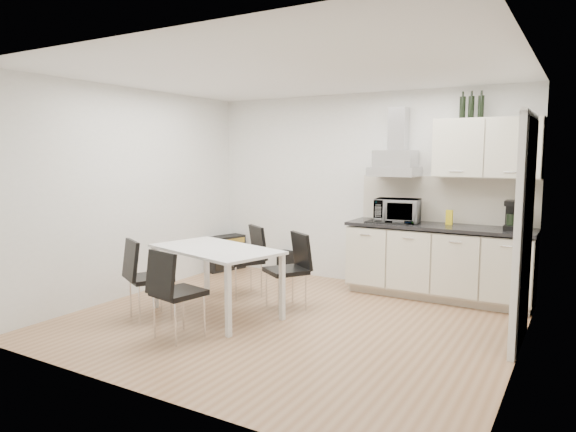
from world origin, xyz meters
name	(u,v)px	position (x,y,z in m)	size (l,w,h in m)	color
ground	(287,321)	(0.00, 0.00, 0.00)	(4.50, 4.50, 0.00)	tan
wall_back	(361,189)	(0.00, 2.00, 1.30)	(4.50, 0.10, 2.60)	white
wall_front	(145,222)	(0.00, -2.00, 1.30)	(4.50, 0.10, 2.60)	white
wall_left	(134,192)	(-2.25, 0.00, 1.30)	(0.10, 4.00, 2.60)	white
wall_right	(523,213)	(2.25, 0.00, 1.30)	(0.10, 4.00, 2.60)	white
ceiling	(287,73)	(0.00, 0.00, 2.60)	(4.50, 4.50, 0.00)	white
doorway	(524,234)	(2.21, 0.55, 1.05)	(0.08, 1.04, 2.10)	white
kitchenette	(442,232)	(1.19, 1.73, 0.83)	(2.22, 0.64, 2.52)	beige
dining_table	(216,255)	(-0.82, -0.17, 0.67)	(1.62, 1.18, 0.75)	white
chair_far_left	(244,261)	(-0.99, 0.59, 0.44)	(0.44, 0.50, 0.88)	black
chair_far_right	(286,272)	(-0.24, 0.37, 0.44)	(0.44, 0.50, 0.88)	black
chair_near_left	(150,279)	(-1.33, -0.67, 0.44)	(0.44, 0.50, 0.88)	black
chair_near_right	(179,294)	(-0.65, -0.96, 0.44)	(0.44, 0.50, 0.88)	black
guitar_amp	(225,253)	(-2.10, 1.65, 0.26)	(0.43, 0.68, 0.53)	black
floor_speaker	(286,262)	(-1.14, 1.90, 0.17)	(0.21, 0.18, 0.34)	black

